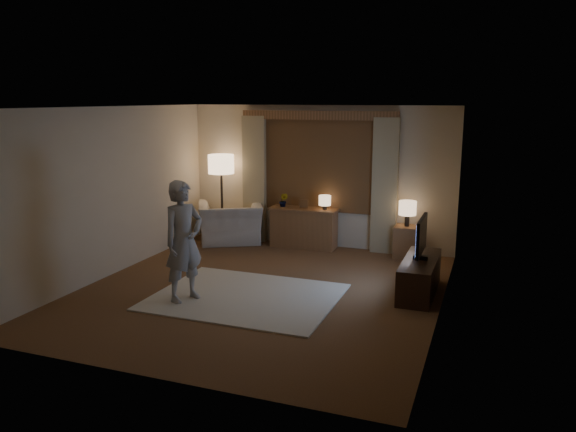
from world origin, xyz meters
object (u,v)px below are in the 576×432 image
at_px(sideboard, 304,229).
at_px(side_table, 406,242).
at_px(tv_stand, 419,276).
at_px(armchair, 230,223).
at_px(person, 184,241).

relative_size(sideboard, side_table, 2.14).
bearing_deg(tv_stand, armchair, 156.17).
xyz_separation_m(side_table, tv_stand, (0.46, -1.77, -0.03)).
bearing_deg(side_table, person, -128.06).
height_order(tv_stand, person, person).
xyz_separation_m(sideboard, side_table, (1.89, -0.05, -0.07)).
bearing_deg(side_table, sideboard, 178.49).
height_order(armchair, person, person).
relative_size(armchair, tv_stand, 0.84).
bearing_deg(sideboard, person, -100.56).
xyz_separation_m(side_table, person, (-2.49, -3.19, 0.56)).
relative_size(sideboard, armchair, 1.02).
xyz_separation_m(armchair, person, (0.83, -3.09, 0.46)).
xyz_separation_m(armchair, tv_stand, (3.79, -1.67, -0.13)).
bearing_deg(person, tv_stand, -40.98).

